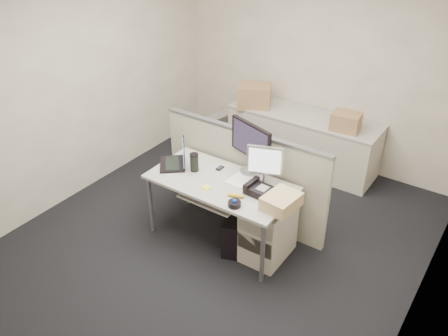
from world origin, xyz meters
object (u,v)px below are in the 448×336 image
Objects in this scene: laptop at (172,154)px; desk at (221,187)px; monitor_main at (251,149)px; desk_phone at (259,190)px.

desk is at bearing 52.05° from laptop.
laptop is at bearing -137.90° from monitor_main.
laptop reaches higher than desk.
monitor_main is 0.86m from laptop.
laptop reaches higher than desk_phone.
desk is 0.44m from desk_phone.
desk is 2.66× the size of monitor_main.
monitor_main reaches higher than desk.
desk_phone is at bearing 52.90° from laptop.
monitor_main is at bearing 137.39° from desk_phone.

